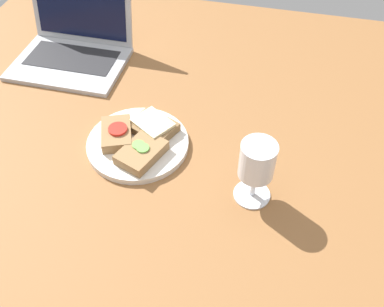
{
  "coord_description": "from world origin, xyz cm",
  "views": [
    {
      "loc": [
        22.17,
        -63.02,
        73.57
      ],
      "look_at": [
        8.0,
        -3.96,
        8.0
      ],
      "focal_mm": 40.0,
      "sensor_mm": 36.0,
      "label": 1
    }
  ],
  "objects_px": {
    "sandwich_with_tomato": "(117,133)",
    "sandwich_with_cucumber": "(141,152)",
    "plate": "(138,143)",
    "laptop": "(74,40)",
    "wine_glass": "(257,164)",
    "sandwich_with_cheese": "(153,126)"
  },
  "relations": [
    {
      "from": "plate",
      "to": "sandwich_with_cucumber",
      "type": "height_order",
      "value": "sandwich_with_cucumber"
    },
    {
      "from": "sandwich_with_cheese",
      "to": "sandwich_with_tomato",
      "type": "distance_m",
      "value": 0.08
    },
    {
      "from": "sandwich_with_tomato",
      "to": "laptop",
      "type": "xyz_separation_m",
      "value": [
        -0.23,
        0.3,
        0.02
      ]
    },
    {
      "from": "plate",
      "to": "sandwich_with_cucumber",
      "type": "bearing_deg",
      "value": -60.26
    },
    {
      "from": "wine_glass",
      "to": "laptop",
      "type": "xyz_separation_m",
      "value": [
        -0.56,
        0.38,
        -0.05
      ]
    },
    {
      "from": "sandwich_with_tomato",
      "to": "wine_glass",
      "type": "bearing_deg",
      "value": -14.07
    },
    {
      "from": "wine_glass",
      "to": "laptop",
      "type": "height_order",
      "value": "laptop"
    },
    {
      "from": "sandwich_with_cheese",
      "to": "wine_glass",
      "type": "bearing_deg",
      "value": -26.14
    },
    {
      "from": "laptop",
      "to": "sandwich_with_cheese",
      "type": "bearing_deg",
      "value": -40.15
    },
    {
      "from": "sandwich_with_tomato",
      "to": "wine_glass",
      "type": "xyz_separation_m",
      "value": [
        0.32,
        -0.08,
        0.07
      ]
    },
    {
      "from": "laptop",
      "to": "sandwich_with_tomato",
      "type": "bearing_deg",
      "value": -52.05
    },
    {
      "from": "sandwich_with_tomato",
      "to": "sandwich_with_cucumber",
      "type": "bearing_deg",
      "value": -30.49
    },
    {
      "from": "laptop",
      "to": "wine_glass",
      "type": "bearing_deg",
      "value": -34.44
    },
    {
      "from": "plate",
      "to": "sandwich_with_cucumber",
      "type": "xyz_separation_m",
      "value": [
        0.02,
        -0.04,
        0.02
      ]
    },
    {
      "from": "plate",
      "to": "laptop",
      "type": "bearing_deg",
      "value": 133.2
    },
    {
      "from": "sandwich_with_cucumber",
      "to": "wine_glass",
      "type": "relative_size",
      "value": 0.85
    },
    {
      "from": "sandwich_with_cheese",
      "to": "sandwich_with_tomato",
      "type": "relative_size",
      "value": 1.07
    },
    {
      "from": "wine_glass",
      "to": "laptop",
      "type": "bearing_deg",
      "value": 145.56
    },
    {
      "from": "sandwich_with_cheese",
      "to": "laptop",
      "type": "xyz_separation_m",
      "value": [
        -0.31,
        0.26,
        0.02
      ]
    },
    {
      "from": "plate",
      "to": "sandwich_with_cucumber",
      "type": "relative_size",
      "value": 1.86
    },
    {
      "from": "sandwich_with_cucumber",
      "to": "plate",
      "type": "bearing_deg",
      "value": 119.74
    },
    {
      "from": "sandwich_with_cheese",
      "to": "sandwich_with_cucumber",
      "type": "relative_size",
      "value": 0.99
    }
  ]
}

